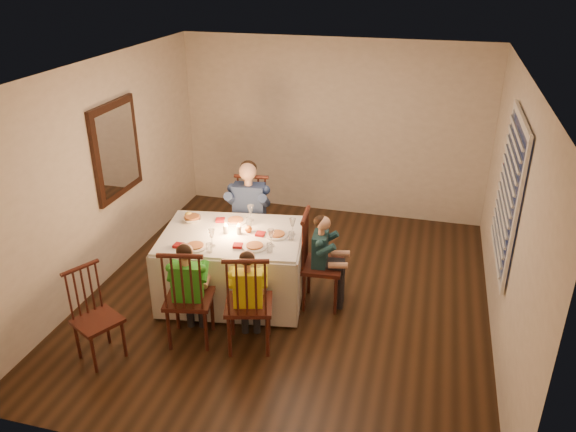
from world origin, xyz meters
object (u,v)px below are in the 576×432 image
(chair_adult, at_px, (251,261))
(adult, at_px, (251,261))
(chair_near_left, at_px, (193,339))
(chair_near_right, at_px, (250,345))
(chair_extra, at_px, (104,357))
(child_green, at_px, (193,339))
(dining_table, at_px, (232,252))
(chair_end, at_px, (321,303))
(serving_bowl, at_px, (192,219))
(child_teal, at_px, (321,303))
(child_yellow, at_px, (250,345))

(chair_adult, relative_size, adult, 0.82)
(chair_adult, bearing_deg, chair_near_left, -98.86)
(chair_near_right, bearing_deg, chair_near_left, -9.54)
(chair_extra, bearing_deg, child_green, -28.30)
(child_green, bearing_deg, dining_table, -111.65)
(chair_end, height_order, serving_bowl, serving_bowl)
(serving_bowl, bearing_deg, chair_adult, 55.15)
(adult, bearing_deg, chair_adult, 0.00)
(chair_end, bearing_deg, chair_adult, 52.03)
(chair_end, bearing_deg, chair_near_left, 126.07)
(adult, height_order, child_teal, adult)
(adult, bearing_deg, chair_near_right, -78.47)
(child_green, height_order, serving_bowl, serving_bowl)
(chair_end, bearing_deg, child_yellow, 145.01)
(chair_near_left, bearing_deg, chair_adult, -103.97)
(chair_extra, height_order, child_yellow, child_yellow)
(adult, bearing_deg, child_yellow, -78.47)
(chair_adult, relative_size, chair_extra, 1.15)
(dining_table, height_order, chair_near_left, dining_table)
(child_teal, height_order, serving_bowl, serving_bowl)
(chair_end, height_order, child_teal, chair_end)
(adult, relative_size, serving_bowl, 6.16)
(child_teal, bearing_deg, chair_near_right, 145.01)
(child_yellow, bearing_deg, serving_bowl, -59.57)
(chair_adult, bearing_deg, chair_near_right, -78.47)
(dining_table, bearing_deg, chair_end, -1.63)
(serving_bowl, bearing_deg, dining_table, -18.35)
(chair_near_left, xyz_separation_m, adult, (0.06, 1.71, 0.00))
(chair_end, relative_size, child_yellow, 1.02)
(dining_table, xyz_separation_m, child_green, (-0.15, -0.86, -0.59))
(chair_near_left, xyz_separation_m, serving_bowl, (-0.40, 1.05, 0.85))
(chair_extra, height_order, child_green, child_green)
(chair_near_right, distance_m, chair_end, 1.08)
(chair_extra, xyz_separation_m, child_yellow, (1.35, 0.55, 0.00))
(chair_near_left, bearing_deg, adult, -103.97)
(chair_near_right, xyz_separation_m, chair_end, (0.55, 0.93, 0.00))
(dining_table, relative_size, serving_bowl, 7.85)
(chair_extra, bearing_deg, adult, 8.03)
(child_teal, xyz_separation_m, serving_bowl, (-1.55, 0.05, 0.85))
(dining_table, xyz_separation_m, chair_near_left, (-0.15, -0.86, -0.59))
(chair_adult, distance_m, chair_extra, 2.35)
(dining_table, relative_size, child_green, 1.54)
(chair_adult, distance_m, chair_near_right, 1.74)
(dining_table, height_order, child_yellow, dining_table)
(chair_near_right, relative_size, adult, 0.82)
(dining_table, bearing_deg, child_green, -108.73)
(chair_extra, bearing_deg, chair_near_right, -39.65)
(chair_near_right, relative_size, chair_extra, 1.15)
(adult, xyz_separation_m, child_yellow, (0.54, -1.65, 0.00))
(chair_adult, xyz_separation_m, adult, (0.00, 0.00, 0.00))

